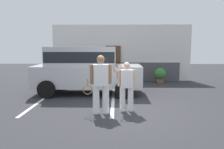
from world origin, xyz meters
The scene contains 8 objects.
ground_plane centered at (0.00, 0.00, 0.00)m, with size 40.00×40.00×0.00m, color #2D2D33.
parking_stripe_0 centered at (-3.19, 1.50, 0.00)m, with size 0.12×4.40×0.01m, color silver.
parking_stripe_1 centered at (-0.42, 1.50, 0.00)m, with size 0.12×4.40×0.01m, color silver.
house_frontage centered at (-0.01, 6.84, 1.57)m, with size 8.26×0.40×3.35m.
parked_suv centered at (-1.65, 2.83, 1.15)m, with size 4.60×2.16×2.05m.
tennis_player_man centered at (-0.77, -0.18, 0.93)m, with size 0.92×0.34×1.81m.
tennis_player_woman centered at (0.03, 0.10, 0.83)m, with size 0.73×0.27×1.58m.
potted_plant_by_porch centered at (2.19, 5.90, 0.47)m, with size 0.64×0.64×0.85m.
Camera 1 is at (-0.28, -7.10, 2.08)m, focal length 36.79 mm.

